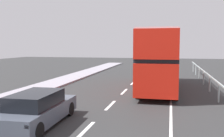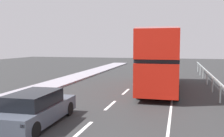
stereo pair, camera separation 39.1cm
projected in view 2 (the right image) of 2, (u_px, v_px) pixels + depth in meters
The scene contains 3 objects.
lane_paint_markings at pixel (145, 106), 13.93m from camera, with size 3.41×46.00×0.01m.
double_decker_bus_red at pixel (162, 59), 19.18m from camera, with size 2.63×10.91×4.33m.
hatchback_car_near at pixel (36, 109), 10.70m from camera, with size 1.87×4.65×1.41m.
Camera 2 is at (3.58, -4.85, 3.34)m, focal length 41.15 mm.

